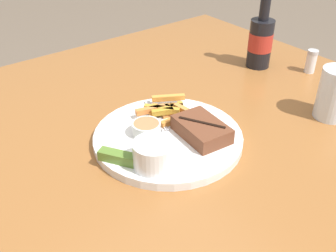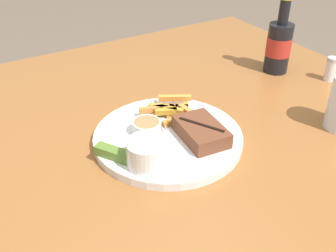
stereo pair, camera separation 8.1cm
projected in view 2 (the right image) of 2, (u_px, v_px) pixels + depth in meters
name	position (u px, v px, depth m)	size (l,w,h in m)	color
dining_table	(168.00, 169.00, 0.87)	(1.18, 1.29, 0.77)	#935B2D
dinner_plate	(168.00, 138.00, 0.82)	(0.31, 0.31, 0.02)	white
steak_portion	(201.00, 131.00, 0.80)	(0.12, 0.09, 0.03)	brown
fries_pile	(174.00, 110.00, 0.88)	(0.14, 0.14, 0.02)	#D3823E
coleslaw_cup	(147.00, 152.00, 0.72)	(0.08, 0.08, 0.05)	white
dipping_sauce_cup	(147.00, 127.00, 0.81)	(0.06, 0.06, 0.03)	silver
pickle_spear	(114.00, 153.00, 0.75)	(0.08, 0.06, 0.02)	#567A2D
fork_utensil	(159.00, 113.00, 0.88)	(0.13, 0.05, 0.00)	#B7B7BC
beer_bottle	(279.00, 45.00, 1.07)	(0.07, 0.07, 0.22)	black
salt_shaker	(331.00, 69.00, 1.05)	(0.03, 0.03, 0.07)	white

